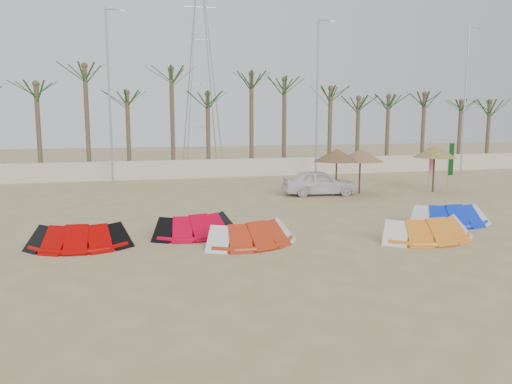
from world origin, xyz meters
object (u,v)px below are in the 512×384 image
object	(u,v)px
kite_orange	(424,227)
car	(319,183)
kite_red_mid	(196,224)
kite_blue	(446,213)
parasol_mid	(360,155)
kite_red_right	(251,232)
parasol_right	(435,151)
kite_red_left	(80,234)
parasol_left	(337,155)

from	to	relation	value
kite_orange	car	bearing A→B (deg)	89.55
kite_red_mid	kite_orange	xyz separation A→B (m)	(7.85, -2.53, 0.00)
kite_blue	parasol_mid	world-z (taller)	parasol_mid
kite_red_right	parasol_mid	size ratio (longest dim) A/B	1.39
kite_red_right	parasol_right	bearing A→B (deg)	34.42
kite_orange	parasol_mid	bearing A→B (deg)	76.42
car	parasol_right	bearing A→B (deg)	-88.86
parasol_right	car	world-z (taller)	parasol_right
kite_red_right	kite_red_left	bearing A→B (deg)	169.95
kite_red_left	kite_red_right	world-z (taller)	same
kite_red_mid	parasol_left	distance (m)	11.92
kite_red_right	kite_blue	bearing A→B (deg)	7.90
kite_orange	parasol_mid	xyz separation A→B (m)	(2.50, 10.33, 1.76)
kite_red_mid	kite_orange	distance (m)	8.25
parasol_mid	kite_blue	bearing A→B (deg)	-91.19
kite_blue	kite_orange	bearing A→B (deg)	-138.68
kite_red_left	parasol_left	distance (m)	15.48
kite_orange	parasol_left	xyz separation A→B (m)	(1.03, 10.26, 1.80)
kite_blue	parasol_left	size ratio (longest dim) A/B	1.32
kite_red_mid	parasol_right	xyz separation A→B (m)	(14.76, 7.30, 1.93)
parasol_mid	parasol_left	bearing A→B (deg)	-177.30
kite_orange	parasol_left	size ratio (longest dim) A/B	1.44
kite_red_mid	parasol_mid	xyz separation A→B (m)	(10.35, 7.80, 1.77)
kite_red_mid	kite_orange	size ratio (longest dim) A/B	0.91
kite_red_right	parasol_mid	bearing A→B (deg)	47.50
parasol_right	car	xyz separation A→B (m)	(-6.82, 0.59, -1.65)
kite_blue	car	size ratio (longest dim) A/B	0.84
parasol_left	parasol_right	bearing A→B (deg)	-4.23
kite_orange	parasol_right	world-z (taller)	parasol_right
parasol_right	parasol_left	bearing A→B (deg)	175.77
kite_red_mid	kite_red_left	bearing A→B (deg)	-170.52
kite_red_left	kite_red_mid	bearing A→B (deg)	9.48
kite_orange	parasol_mid	world-z (taller)	parasol_mid
parasol_right	car	size ratio (longest dim) A/B	0.66
kite_orange	parasol_right	xyz separation A→B (m)	(6.90, 9.83, 1.93)
kite_red_mid	car	xyz separation A→B (m)	(7.94, 7.89, 0.28)
kite_red_left	parasol_left	world-z (taller)	parasol_left
kite_red_left	parasol_mid	world-z (taller)	parasol_mid
kite_orange	parasol_left	world-z (taller)	parasol_left
kite_red_mid	kite_red_right	xyz separation A→B (m)	(1.67, -1.67, 0.00)
kite_red_left	parasol_left	bearing A→B (deg)	33.11
parasol_left	car	world-z (taller)	parasol_left
kite_red_left	kite_blue	size ratio (longest dim) A/B	0.99
parasol_left	kite_red_left	bearing A→B (deg)	-146.89
kite_red_mid	kite_red_right	size ratio (longest dim) A/B	0.94
kite_red_right	parasol_right	distance (m)	15.98
kite_blue	parasol_mid	xyz separation A→B (m)	(0.17, 8.29, 1.77)
kite_orange	parasol_left	bearing A→B (deg)	84.25
kite_orange	car	distance (m)	10.42
kite_red_mid	parasol_left	world-z (taller)	parasol_left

